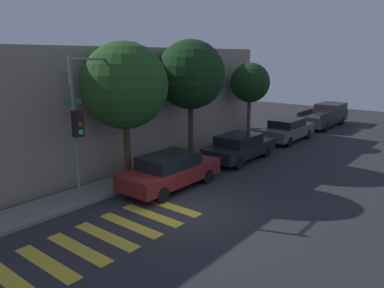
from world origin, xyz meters
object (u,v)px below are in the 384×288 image
sedan_near_corner (170,170)px  pickup_truck (325,115)px  sedan_middle (239,147)px  tree_midblock (191,75)px  sedan_far_end (287,129)px  traffic_light_pole (85,109)px  tree_far_end (250,83)px  tree_near_corner (125,86)px

sedan_near_corner → pickup_truck: bearing=-0.0°
sedan_middle → tree_midblock: bearing=134.9°
sedan_middle → sedan_far_end: 5.73m
sedan_near_corner → traffic_light_pole: bearing=157.0°
sedan_far_end → tree_midblock: tree_midblock is taller
pickup_truck → tree_far_end: (-8.42, 1.79, 2.86)m
tree_near_corner → traffic_light_pole: bearing=-167.3°
sedan_middle → pickup_truck: bearing=-0.0°
sedan_middle → tree_near_corner: bearing=163.4°
tree_midblock → tree_far_end: bearing=-0.0°
tree_midblock → tree_far_end: 5.78m
traffic_light_pole → tree_near_corner: 2.45m
sedan_middle → tree_far_end: size_ratio=0.91×
traffic_light_pole → sedan_near_corner: size_ratio=1.18×
traffic_light_pole → tree_far_end: 12.29m
tree_far_end → tree_midblock: bearing=180.0°
traffic_light_pole → sedan_middle: traffic_light_pole is taller
sedan_far_end → pickup_truck: bearing=-0.0°
traffic_light_pole → tree_near_corner: size_ratio=0.91×
pickup_truck → tree_midblock: 14.71m
sedan_far_end → tree_far_end: 3.87m
pickup_truck → tree_midblock: size_ratio=0.94×
sedan_near_corner → tree_near_corner: tree_near_corner is taller
sedan_middle → sedan_far_end: (5.73, 0.00, 0.03)m
pickup_truck → tree_near_corner: 18.78m
tree_midblock → sedan_near_corner: bearing=-153.3°
sedan_far_end → sedan_middle: bearing=180.0°
sedan_near_corner → tree_far_end: 9.91m
sedan_middle → tree_far_end: bearing=24.4°
sedan_middle → tree_midblock: 4.46m
sedan_near_corner → tree_far_end: bearing=10.9°
traffic_light_pole → sedan_far_end: size_ratio=1.16×
tree_midblock → sedan_far_end: bearing=-13.4°
tree_midblock → tree_far_end: tree_midblock is taller
sedan_middle → sedan_near_corner: bearing=180.0°
traffic_light_pole → tree_far_end: (12.28, 0.52, 0.20)m
tree_near_corner → tree_midblock: size_ratio=0.97×
sedan_middle → traffic_light_pole: bearing=171.3°
sedan_near_corner → tree_far_end: (9.29, 1.79, 2.94)m
traffic_light_pole → sedan_far_end: bearing=-5.2°
pickup_truck → tree_near_corner: tree_near_corner is taller
sedan_near_corner → sedan_far_end: bearing=-0.0°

